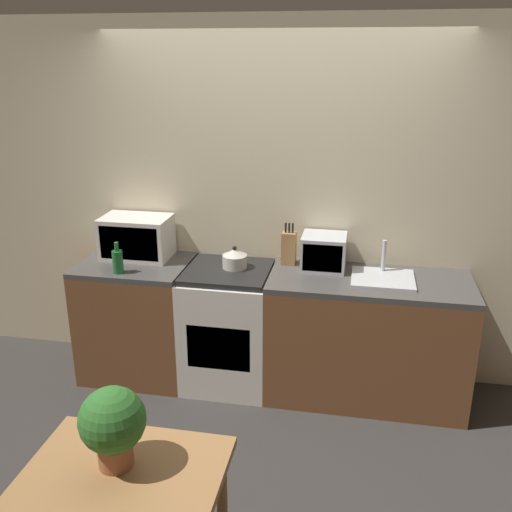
{
  "coord_description": "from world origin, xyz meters",
  "views": [
    {
      "loc": [
        0.61,
        -2.99,
        2.36
      ],
      "look_at": [
        -0.07,
        0.57,
        1.05
      ],
      "focal_mm": 40.0,
      "sensor_mm": 36.0,
      "label": 1
    }
  ],
  "objects_px": {
    "kettle": "(235,259)",
    "bottle": "(118,261)",
    "stove_range": "(229,327)",
    "dining_table": "(115,506)",
    "microwave": "(137,237)",
    "toaster_oven": "(324,252)"
  },
  "relations": [
    {
      "from": "stove_range",
      "to": "dining_table",
      "type": "xyz_separation_m",
      "value": [
        0.01,
        -1.98,
        0.18
      ]
    },
    {
      "from": "stove_range",
      "to": "bottle",
      "type": "bearing_deg",
      "value": -164.24
    },
    {
      "from": "kettle",
      "to": "dining_table",
      "type": "relative_size",
      "value": 0.21
    },
    {
      "from": "microwave",
      "to": "dining_table",
      "type": "relative_size",
      "value": 0.6
    },
    {
      "from": "toaster_oven",
      "to": "stove_range",
      "type": "bearing_deg",
      "value": -167.38
    },
    {
      "from": "kettle",
      "to": "bottle",
      "type": "height_order",
      "value": "bottle"
    },
    {
      "from": "kettle",
      "to": "microwave",
      "type": "distance_m",
      "value": 0.78
    },
    {
      "from": "microwave",
      "to": "bottle",
      "type": "bearing_deg",
      "value": -91.5
    },
    {
      "from": "stove_range",
      "to": "microwave",
      "type": "relative_size",
      "value": 1.8
    },
    {
      "from": "microwave",
      "to": "toaster_oven",
      "type": "relative_size",
      "value": 1.62
    },
    {
      "from": "dining_table",
      "to": "toaster_oven",
      "type": "bearing_deg",
      "value": 72.84
    },
    {
      "from": "toaster_oven",
      "to": "dining_table",
      "type": "height_order",
      "value": "toaster_oven"
    },
    {
      "from": "microwave",
      "to": "stove_range",
      "type": "bearing_deg",
      "value": -10.03
    },
    {
      "from": "kettle",
      "to": "bottle",
      "type": "xyz_separation_m",
      "value": [
        -0.77,
        -0.25,
        0.02
      ]
    },
    {
      "from": "kettle",
      "to": "bottle",
      "type": "distance_m",
      "value": 0.81
    },
    {
      "from": "toaster_oven",
      "to": "dining_table",
      "type": "bearing_deg",
      "value": -107.16
    },
    {
      "from": "microwave",
      "to": "kettle",
      "type": "bearing_deg",
      "value": -6.41
    },
    {
      "from": "stove_range",
      "to": "kettle",
      "type": "distance_m",
      "value": 0.52
    },
    {
      "from": "dining_table",
      "to": "stove_range",
      "type": "bearing_deg",
      "value": 90.18
    },
    {
      "from": "stove_range",
      "to": "dining_table",
      "type": "distance_m",
      "value": 1.99
    },
    {
      "from": "microwave",
      "to": "dining_table",
      "type": "xyz_separation_m",
      "value": [
        0.73,
        -2.11,
        -0.42
      ]
    },
    {
      "from": "kettle",
      "to": "toaster_oven",
      "type": "xyz_separation_m",
      "value": [
        0.62,
        0.11,
        0.05
      ]
    }
  ]
}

